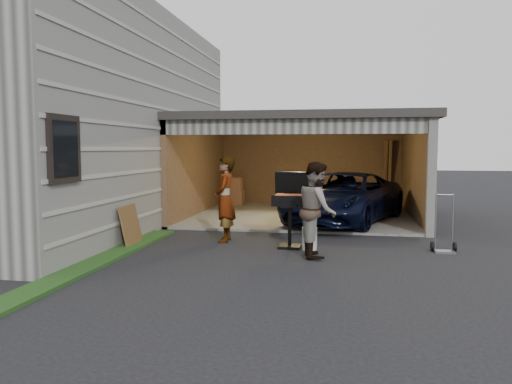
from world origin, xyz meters
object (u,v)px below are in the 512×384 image
(man, at_px, (317,209))
(woman, at_px, (225,199))
(propane_tank, at_px, (309,239))
(bbq_grill, at_px, (290,203))
(hand_truck, at_px, (444,241))
(minivan, at_px, (344,200))
(plywood_panel, at_px, (131,226))

(man, bearing_deg, woman, 49.81)
(man, relative_size, propane_tank, 3.97)
(man, xyz_separation_m, bbq_grill, (-0.59, 0.77, 0.03))
(bbq_grill, distance_m, hand_truck, 3.08)
(minivan, relative_size, bbq_grill, 3.08)
(woman, bearing_deg, propane_tank, 67.15)
(man, xyz_separation_m, plywood_panel, (-3.83, 0.32, -0.46))
(woman, xyz_separation_m, propane_tank, (1.86, -0.56, -0.70))
(woman, relative_size, hand_truck, 1.61)
(bbq_grill, bearing_deg, propane_tank, -21.07)
(plywood_panel, height_order, hand_truck, hand_truck)
(plywood_panel, bearing_deg, woman, 25.35)
(woman, height_order, propane_tank, woman)
(minivan, xyz_separation_m, bbq_grill, (-1.06, -3.40, 0.26))
(woman, height_order, plywood_panel, woman)
(woman, bearing_deg, plywood_panel, -70.76)
(propane_tank, xyz_separation_m, hand_truck, (2.59, 0.24, -0.00))
(minivan, bearing_deg, woman, -110.75)
(minivan, relative_size, plywood_panel, 5.53)
(bbq_grill, bearing_deg, plywood_panel, -172.18)
(woman, height_order, bbq_grill, woman)
(woman, relative_size, bbq_grill, 1.20)
(minivan, relative_size, hand_truck, 4.14)
(man, distance_m, propane_tank, 0.92)
(woman, xyz_separation_m, bbq_grill, (1.45, -0.40, -0.01))
(bbq_grill, xyz_separation_m, propane_tank, (0.41, -0.16, -0.69))
(woman, xyz_separation_m, plywood_panel, (-1.79, -0.85, -0.50))
(woman, xyz_separation_m, hand_truck, (4.45, -0.32, -0.70))
(bbq_grill, relative_size, plywood_panel, 1.80)
(minivan, bearing_deg, hand_truck, -40.54)
(bbq_grill, relative_size, hand_truck, 1.34)
(woman, relative_size, plywood_panel, 2.16)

